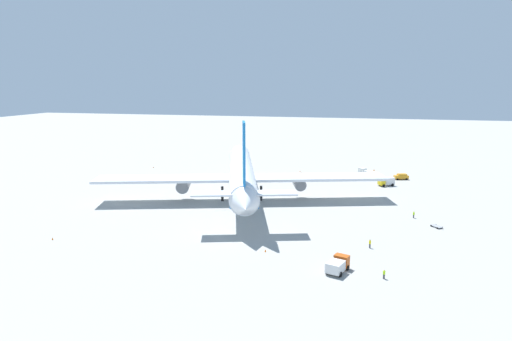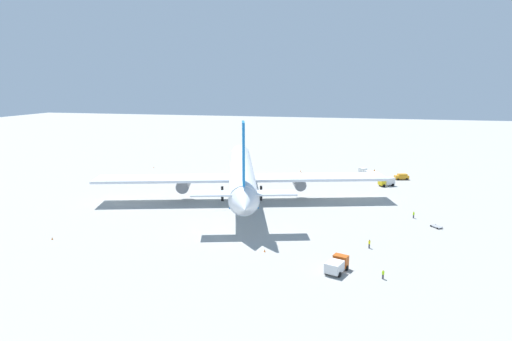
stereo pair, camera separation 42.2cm
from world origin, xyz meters
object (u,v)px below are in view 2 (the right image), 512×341
Objects in this scene: service_van at (402,177)px; ground_worker_1 at (383,274)px; ground_worker_3 at (369,244)px; traffic_cone_2 at (265,251)px; airliner at (241,174)px; service_truck_1 at (368,173)px; traffic_cone_0 at (154,167)px; traffic_cone_1 at (302,172)px; traffic_cone_3 at (52,238)px; ground_worker_2 at (374,172)px; traffic_cone_4 at (300,171)px; ground_worker_4 at (414,215)px; service_truck_2 at (387,181)px; ground_worker_0 at (345,176)px; service_truck_0 at (337,265)px; baggage_cart_1 at (437,226)px.

service_van is 82.63m from ground_worker_1.
ground_worker_1 is 14.17m from ground_worker_3.
service_van reaches higher than traffic_cone_2.
service_truck_1 is at bearing -41.29° from airliner.
traffic_cone_0 is at bearing 49.81° from ground_worker_3.
traffic_cone_1 and traffic_cone_3 have the same top height.
traffic_cone_4 is at bearing 95.61° from ground_worker_2.
ground_worker_4 is at bearing -144.73° from traffic_cone_1.
ground_worker_2 is at bearing 9.14° from ground_worker_4.
traffic_cone_3 is (-41.40, 29.48, -7.01)m from airliner.
traffic_cone_2 is at bearing -140.98° from traffic_cone_0.
traffic_cone_0 is (10.52, 85.62, -1.19)m from service_truck_2.
traffic_cone_0 is at bearing 11.39° from traffic_cone_3.
service_van is 9.08× the size of traffic_cone_3.
airliner reaches higher than traffic_cone_0.
ground_worker_2 is at bearing -39.27° from airliner.
ground_worker_0 is 2.98× the size of traffic_cone_3.
airliner is at bearing 48.58° from ground_worker_3.
service_truck_2 reaches higher than service_truck_0.
traffic_cone_4 is (56.33, 39.12, 0.01)m from baggage_cart_1.
baggage_cart_1 is 41.86m from traffic_cone_2.
traffic_cone_4 is at bearing 21.24° from traffic_cone_1.
ground_worker_0 is 0.95× the size of ground_worker_2.
airliner reaches higher than ground_worker_1.
service_truck_1 is at bearing -92.77° from traffic_cone_1.
ground_worker_0 is at bearing 136.16° from ground_worker_2.
service_truck_2 is (-12.83, -5.88, 0.05)m from service_truck_1.
service_truck_2 is 97.35m from traffic_cone_3.
traffic_cone_2 is 80.16m from traffic_cone_4.
traffic_cone_0 is (50.84, 94.92, 0.01)m from baggage_cart_1.
ground_worker_2 reaches higher than traffic_cone_1.
traffic_cone_1 is at bearing 100.33° from ground_worker_2.
ground_worker_0 is at bearing -9.25° from traffic_cone_2.
baggage_cart_1 is at bearing -41.40° from ground_worker_3.
service_truck_1 reaches higher than ground_worker_4.
service_truck_2 is at bearing -155.38° from service_truck_1.
service_truck_2 is 3.32× the size of ground_worker_1.
ground_worker_0 is 94.73m from traffic_cone_3.
traffic_cone_1 is (54.27, 38.31, 0.01)m from baggage_cart_1.
ground_worker_4 is 3.03× the size of traffic_cone_1.
service_truck_0 is at bearing 168.63° from service_van.
ground_worker_1 reaches higher than traffic_cone_0.
ground_worker_3 is 65.19m from traffic_cone_3.
ground_worker_2 is 75.76m from ground_worker_3.
service_truck_1 is 102.94m from traffic_cone_3.
traffic_cone_0 is (44.56, 90.55, -0.57)m from ground_worker_4.
baggage_cart_1 is 1.82× the size of ground_worker_1.
ground_worker_0 is 65.91m from ground_worker_3.
ground_worker_1 is 91.08m from traffic_cone_4.
service_truck_2 is at bearing 8.25° from ground_worker_4.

